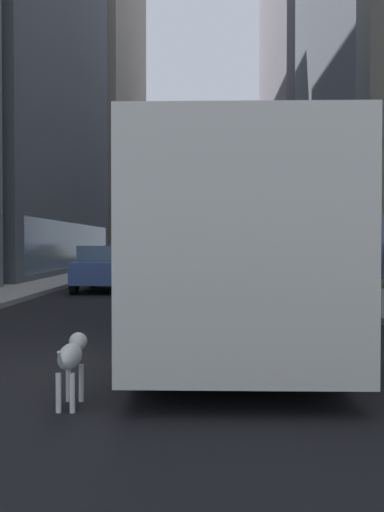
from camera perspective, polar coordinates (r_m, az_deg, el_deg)
The scene contains 13 objects.
ground_plane at distance 42.88m, azimuth 0.34°, elevation -1.02°, with size 120.00×120.00×0.00m, color black.
sidewalk_left at distance 43.37m, azimuth -7.22°, elevation -0.91°, with size 2.40×110.00×0.15m, color #ADA89E.
sidewalk_right at distance 43.15m, azimuth 7.93°, elevation -0.92°, with size 2.40×110.00×0.15m, color #9E9991.
building_left_far at distance 58.49m, azimuth -11.62°, elevation 15.92°, with size 11.71×22.10×33.08m.
building_right_far at distance 60.11m, azimuth 12.54°, elevation 16.70°, with size 9.84×23.44×35.50m.
transit_bus at distance 11.26m, azimuth 3.32°, elevation 1.62°, with size 2.78×11.53×3.05m.
car_blue_hatchback at distance 21.09m, azimuth -8.47°, elevation -1.16°, with size 1.77×4.18×1.62m.
car_white_van at distance 30.56m, azimuth 5.14°, elevation -0.41°, with size 1.75×4.05×1.62m.
car_black_suv at distance 35.96m, azimuth -1.79°, elevation -0.15°, with size 1.90×4.41×1.62m.
car_yellow_taxi at distance 53.36m, azimuth 1.84°, elevation 0.31°, with size 1.74×4.45×1.62m.
car_red_coupe at distance 43.70m, azimuth 1.93°, elevation 0.10°, with size 1.94×4.23×1.62m.
box_truck at distance 24.11m, azimuth 6.13°, elevation 1.16°, with size 2.30×7.50×3.05m.
dalmatian_dog at distance 6.32m, azimuth -11.74°, elevation -9.65°, with size 0.22×0.96×0.72m.
Camera 1 is at (0.83, -7.84, 1.71)m, focal length 40.72 mm.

